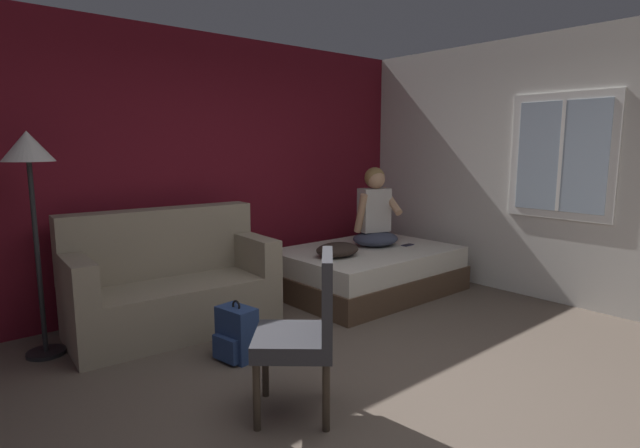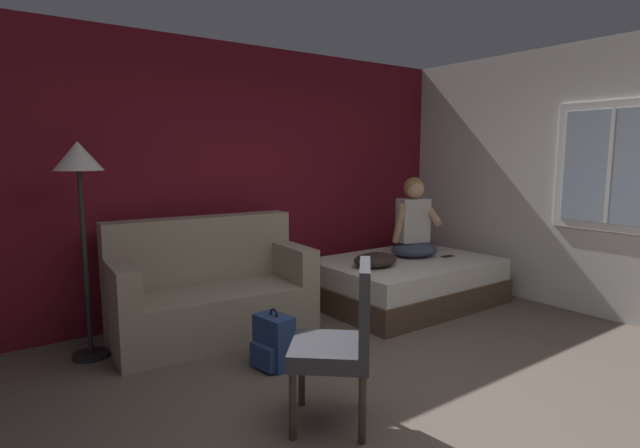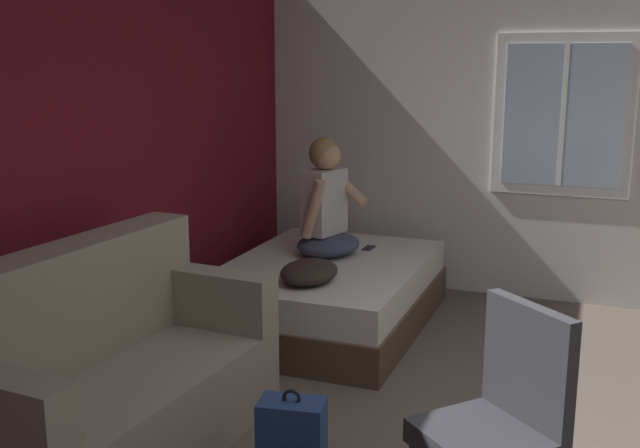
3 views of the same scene
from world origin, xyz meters
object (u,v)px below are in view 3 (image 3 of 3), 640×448
(couch, at_px, (108,380))
(side_chair, at_px, (500,418))
(person_seated, at_px, (326,208))
(cell_phone, at_px, (369,248))
(bed, at_px, (327,294))
(throw_pillow, at_px, (309,271))
(backpack, at_px, (291,444))

(couch, xyz_separation_m, side_chair, (0.01, -1.86, 0.14))
(side_chair, xyz_separation_m, person_seated, (2.29, 1.59, 0.30))
(side_chair, height_order, cell_phone, side_chair)
(bed, relative_size, cell_phone, 13.11)
(person_seated, distance_m, throw_pillow, 0.76)
(backpack, bearing_deg, cell_phone, 9.49)
(side_chair, bearing_deg, bed, 35.85)
(cell_phone, bearing_deg, throw_pillow, 84.88)
(couch, xyz_separation_m, person_seated, (2.29, -0.26, 0.44))
(couch, xyz_separation_m, backpack, (0.09, -0.92, -0.20))
(bed, height_order, throw_pillow, throw_pillow)
(couch, relative_size, backpack, 3.83)
(backpack, relative_size, throw_pillow, 0.95)
(person_seated, bearing_deg, backpack, -163.32)
(couch, distance_m, side_chair, 1.86)
(backpack, height_order, cell_phone, cell_phone)
(side_chair, relative_size, person_seated, 1.12)
(bed, bearing_deg, side_chair, -144.15)
(bed, distance_m, backpack, 2.10)
(couch, relative_size, person_seated, 2.01)
(bed, relative_size, side_chair, 1.93)
(side_chair, xyz_separation_m, backpack, (0.08, 0.93, -0.34))
(person_seated, height_order, backpack, person_seated)
(person_seated, bearing_deg, throw_pillow, -168.49)
(couch, xyz_separation_m, cell_phone, (2.58, -0.51, 0.09))
(backpack, height_order, throw_pillow, throw_pillow)
(backpack, xyz_separation_m, cell_phone, (2.49, 0.42, 0.29))
(bed, relative_size, couch, 1.08)
(bed, bearing_deg, backpack, -163.80)
(bed, bearing_deg, cell_phone, -19.86)
(side_chair, height_order, backpack, side_chair)
(couch, bearing_deg, throw_pillow, -14.22)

